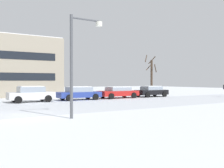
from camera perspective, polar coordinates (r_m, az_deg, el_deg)
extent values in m
plane|color=white|center=(15.64, -19.37, -6.59)|extent=(120.00, 120.00, 0.00)
cube|color=silver|center=(19.08, -21.79, -5.27)|extent=(80.00, 9.08, 0.00)
cylinder|color=#4C4F54|center=(13.69, -8.95, 3.81)|extent=(0.16, 0.16, 5.44)
cylinder|color=#4C4F54|center=(14.41, -5.86, 14.00)|extent=(1.66, 0.10, 0.10)
cylinder|color=silver|center=(14.76, -2.89, 13.09)|extent=(0.36, 0.36, 0.25)
cube|color=white|center=(25.07, -17.45, -2.47)|extent=(4.13, 1.94, 0.65)
cube|color=#8C99A8|center=(25.05, -17.46, -1.15)|extent=(2.28, 1.75, 0.51)
cube|color=white|center=(25.04, -17.46, -0.50)|extent=(2.08, 1.62, 0.06)
cylinder|color=black|center=(26.35, -15.14, -2.91)|extent=(0.64, 0.23, 0.64)
cylinder|color=black|center=(24.54, -13.89, -3.17)|extent=(0.64, 0.23, 0.64)
cylinder|color=black|center=(25.74, -20.84, -3.02)|extent=(0.64, 0.23, 0.64)
cylinder|color=black|center=(23.87, -20.01, -3.30)|extent=(0.64, 0.23, 0.64)
cube|color=#283D93|center=(26.77, -7.30, -2.34)|extent=(4.48, 1.85, 0.56)
cube|color=#8C99A8|center=(26.75, -7.30, -1.20)|extent=(2.47, 1.67, 0.50)
cube|color=white|center=(26.74, -7.30, -0.60)|extent=(2.25, 1.54, 0.06)
cylinder|color=black|center=(28.22, -5.36, -2.64)|extent=(0.64, 0.23, 0.64)
cylinder|color=black|center=(26.61, -3.65, -2.85)|extent=(0.64, 0.23, 0.64)
cylinder|color=black|center=(27.08, -10.87, -2.80)|extent=(0.64, 0.23, 0.64)
cylinder|color=black|center=(25.39, -9.44, -3.03)|extent=(0.64, 0.23, 0.64)
cube|color=red|center=(29.23, 1.37, -2.06)|extent=(4.62, 1.96, 0.57)
cube|color=#8C99A8|center=(29.22, 1.37, -1.10)|extent=(2.55, 1.77, 0.40)
cube|color=white|center=(29.21, 1.37, -0.65)|extent=(2.32, 1.64, 0.06)
cylinder|color=black|center=(30.87, 2.73, -2.35)|extent=(0.64, 0.23, 0.64)
cylinder|color=black|center=(29.30, 4.84, -2.52)|extent=(0.64, 0.23, 0.64)
cylinder|color=black|center=(29.30, -2.10, -2.52)|extent=(0.64, 0.23, 0.64)
cylinder|color=black|center=(27.65, -0.16, -2.71)|extent=(0.64, 0.23, 0.64)
cube|color=black|center=(32.17, 8.68, -1.81)|extent=(4.14, 1.86, 0.57)
cube|color=#8C99A8|center=(32.15, 8.68, -0.92)|extent=(2.29, 1.68, 0.44)
cube|color=white|center=(32.14, 8.68, -0.48)|extent=(2.08, 1.55, 0.06)
cylinder|color=black|center=(33.74, 9.42, -2.10)|extent=(0.64, 0.23, 0.64)
cylinder|color=black|center=(32.38, 11.53, -2.22)|extent=(0.64, 0.23, 0.64)
cylinder|color=black|center=(32.06, 5.80, -2.24)|extent=(0.64, 0.23, 0.64)
cylinder|color=black|center=(30.63, 7.87, -2.38)|extent=(0.64, 0.23, 0.64)
cylinder|color=#423326|center=(36.62, 8.74, 1.45)|extent=(0.30, 0.30, 4.88)
cylinder|color=#423326|center=(36.84, 7.54, 5.62)|extent=(1.28, 1.21, 1.16)
cylinder|color=#423326|center=(36.54, 9.56, 3.45)|extent=(1.02, 0.78, 1.09)
cylinder|color=#423326|center=(37.20, 8.82, 5.24)|extent=(0.81, 0.85, 1.12)
cylinder|color=#423326|center=(36.93, 8.03, 3.59)|extent=(1.10, 0.46, 0.78)
cube|color=#9E937F|center=(35.89, -22.03, 3.39)|extent=(12.00, 8.48, 7.36)
cube|color=white|center=(36.26, -22.06, 9.28)|extent=(11.76, 8.31, 0.10)
cube|color=black|center=(31.68, -20.63, 1.54)|extent=(9.60, 0.04, 0.90)
cube|color=black|center=(31.81, -20.65, 5.96)|extent=(9.60, 0.04, 0.90)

